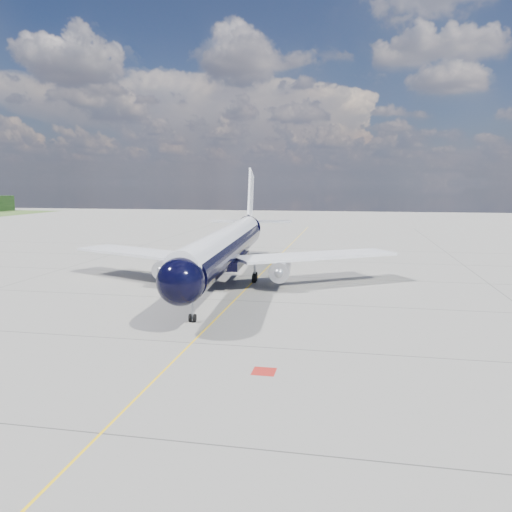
# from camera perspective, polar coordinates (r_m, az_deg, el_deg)

# --- Properties ---
(ground) EXTENTS (320.00, 320.00, 0.00)m
(ground) POSITION_cam_1_polar(r_m,az_deg,el_deg) (74.32, 1.06, -1.58)
(ground) COLOR gray
(ground) RESTS_ON ground
(taxiway_centerline) EXTENTS (0.16, 160.00, 0.01)m
(taxiway_centerline) POSITION_cam_1_polar(r_m,az_deg,el_deg) (69.48, 0.36, -2.27)
(taxiway_centerline) COLOR yellow
(taxiway_centerline) RESTS_ON ground
(red_marking) EXTENTS (1.60, 1.60, 0.01)m
(red_marking) POSITION_cam_1_polar(r_m,az_deg,el_deg) (35.05, 0.92, -13.05)
(red_marking) COLOR maroon
(red_marking) RESTS_ON ground
(main_airliner) EXTENTS (43.79, 53.44, 15.43)m
(main_airliner) POSITION_cam_1_polar(r_m,az_deg,el_deg) (64.88, -3.23, 1.24)
(main_airliner) COLOR black
(main_airliner) RESTS_ON ground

